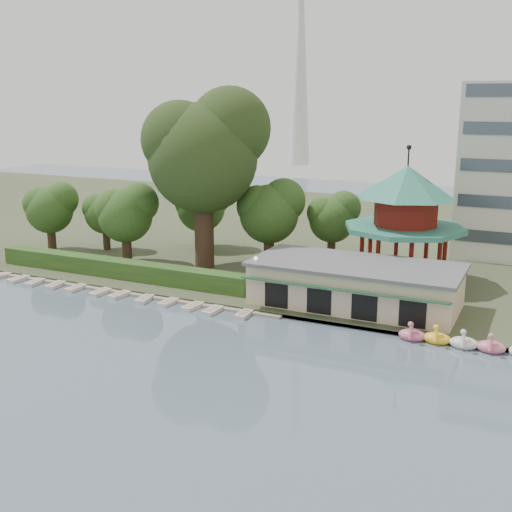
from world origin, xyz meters
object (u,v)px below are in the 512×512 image
Objects in this scene: big_tree at (205,148)px; pavilion at (405,212)px; dock at (124,291)px; boathouse at (355,284)px.

pavilion is at bearing 10.36° from big_tree.
dock is at bearing -106.04° from big_tree.
big_tree is (-18.84, 6.22, 11.01)m from boathouse.
boathouse is 11.43m from pavilion.
boathouse reaches higher than dock.
big_tree is at bearing -169.64° from pavilion.
boathouse is 1.38× the size of pavilion.
big_tree is (-20.84, -3.81, 5.89)m from pavilion.
boathouse is 0.95× the size of big_tree.
big_tree is (3.16, 10.99, 13.26)m from dock.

